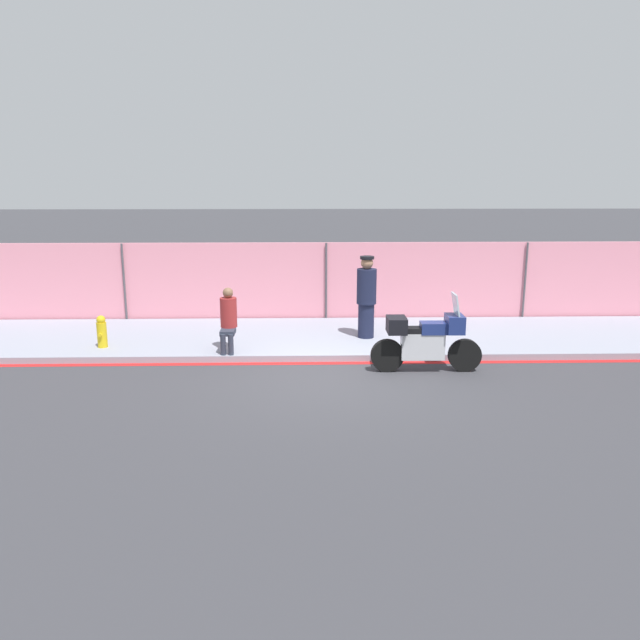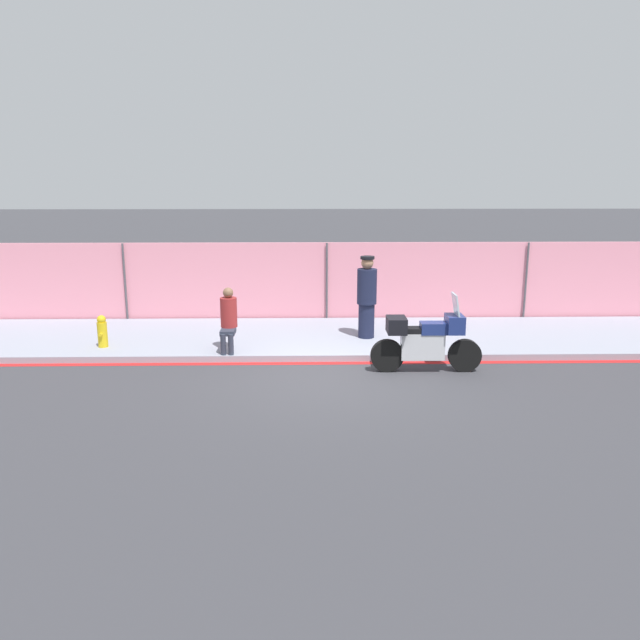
{
  "view_description": "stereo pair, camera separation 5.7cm",
  "coord_description": "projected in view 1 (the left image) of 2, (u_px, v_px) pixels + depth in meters",
  "views": [
    {
      "loc": [
        -0.55,
        -11.05,
        3.7
      ],
      "look_at": [
        -0.24,
        1.12,
        0.87
      ],
      "focal_mm": 35.0,
      "sensor_mm": 36.0,
      "label": 1
    },
    {
      "loc": [
        -0.49,
        -11.06,
        3.7
      ],
      "look_at": [
        -0.24,
        1.12,
        0.87
      ],
      "focal_mm": 35.0,
      "sensor_mm": 36.0,
      "label": 2
    }
  ],
  "objects": [
    {
      "name": "ground_plane",
      "position": [
        334.0,
        379.0,
        11.61
      ],
      "size": [
        120.0,
        120.0,
        0.0
      ],
      "primitive_type": "plane",
      "color": "#38383D"
    },
    {
      "name": "sidewalk",
      "position": [
        329.0,
        337.0,
        14.31
      ],
      "size": [
        37.7,
        3.44,
        0.14
      ],
      "color": "#8E93A3",
      "rests_on": "ground_plane"
    },
    {
      "name": "curb_paint_stripe",
      "position": [
        332.0,
        363.0,
        12.56
      ],
      "size": [
        37.7,
        0.18,
        0.01
      ],
      "color": "red",
      "rests_on": "ground_plane"
    },
    {
      "name": "storefront_fence",
      "position": [
        326.0,
        283.0,
        15.85
      ],
      "size": [
        35.82,
        0.17,
        2.05
      ],
      "color": "pink",
      "rests_on": "ground_plane"
    },
    {
      "name": "motorcycle",
      "position": [
        425.0,
        340.0,
        11.92
      ],
      "size": [
        2.13,
        0.51,
        1.53
      ],
      "rotation": [
        0.0,
        0.0,
        -0.01
      ],
      "color": "black",
      "rests_on": "ground_plane"
    },
    {
      "name": "officer_standing",
      "position": [
        366.0,
        297.0,
        13.85
      ],
      "size": [
        0.44,
        0.44,
        1.83
      ],
      "color": "#191E38",
      "rests_on": "sidewalk"
    },
    {
      "name": "person_seated_on_curb",
      "position": [
        228.0,
        316.0,
        12.86
      ],
      "size": [
        0.35,
        0.66,
        1.31
      ],
      "color": "#2D3342",
      "rests_on": "sidewalk"
    },
    {
      "name": "fire_hydrant",
      "position": [
        102.0,
        332.0,
        13.17
      ],
      "size": [
        0.2,
        0.26,
        0.69
      ],
      "color": "gold",
      "rests_on": "sidewalk"
    }
  ]
}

